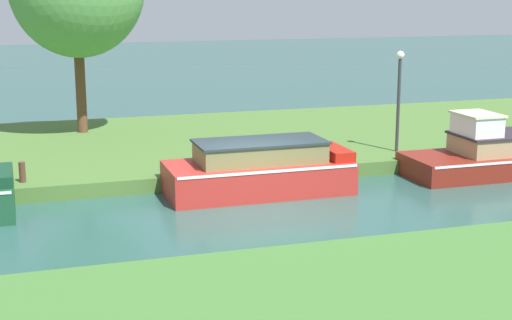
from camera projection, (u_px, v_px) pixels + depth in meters
name	position (u px, v px, depth m)	size (l,w,h in m)	color
ground_plane	(257.00, 207.00, 18.75)	(120.00, 120.00, 0.00)	#29514B
riverbank_far	(193.00, 145.00, 25.21)	(72.00, 10.00, 0.40)	#486E30
red_cruiser	(260.00, 170.00, 19.87)	(4.81, 2.00, 1.41)	#B42B25
lamp_post	(399.00, 89.00, 22.84)	(0.24, 0.24, 3.04)	#333338
mooring_post_near	(262.00, 150.00, 21.33)	(0.19, 0.19, 0.86)	#503B27
mooring_post_far	(22.00, 172.00, 19.47)	(0.16, 0.16, 0.53)	#523225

